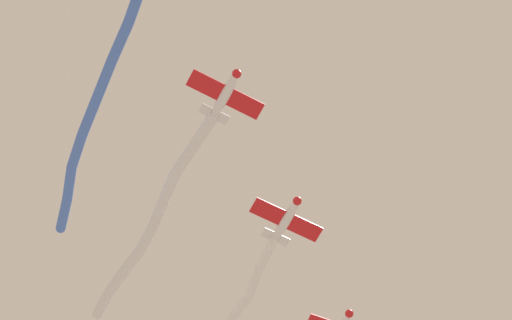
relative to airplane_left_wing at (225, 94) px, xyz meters
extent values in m
cylinder|color=#4C75DB|center=(6.73, 7.14, -0.05)|extent=(2.27, 3.68, 1.60)
cylinder|color=#4C75DB|center=(8.02, 3.94, 0.34)|extent=(2.26, 3.40, 1.21)
cylinder|color=#4C75DB|center=(9.39, 0.72, 0.68)|extent=(2.38, 3.72, 1.48)
cylinder|color=#4C75DB|center=(10.73, -2.56, 1.09)|extent=(2.27, 3.49, 1.39)
cylinder|color=#4C75DB|center=(11.93, -5.74, 1.59)|extent=(2.21, 3.52, 1.76)
cylinder|color=#4C75DB|center=(12.79, -8.94, 2.13)|extent=(1.76, 3.39, 1.59)
cylinder|color=#4C75DB|center=(13.49, -12.03, 2.60)|extent=(1.91, 3.23, 1.65)
sphere|color=#4C75DB|center=(7.34, 5.46, 0.21)|extent=(0.84, 0.84, 0.84)
sphere|color=#4C75DB|center=(8.69, 2.41, 0.46)|extent=(0.84, 0.84, 0.84)
sphere|color=#4C75DB|center=(10.08, -0.98, 0.90)|extent=(0.84, 0.84, 0.84)
sphere|color=#4C75DB|center=(11.37, -4.14, 1.27)|extent=(0.84, 0.84, 0.84)
sphere|color=#4C75DB|center=(12.49, -7.34, 1.91)|extent=(0.84, 0.84, 0.84)
sphere|color=#4C75DB|center=(13.10, -10.54, 2.34)|extent=(0.84, 0.84, 0.84)
sphere|color=#4C75DB|center=(13.88, -13.53, 2.85)|extent=(0.84, 0.84, 0.84)
ellipsoid|color=white|center=(0.05, -0.09, -0.01)|extent=(2.65, 4.17, 0.86)
sphere|color=red|center=(-0.85, 1.71, -0.01)|extent=(0.98, 0.98, 0.73)
ellipsoid|color=#1E2D4C|center=(-0.19, 0.38, 0.31)|extent=(0.98, 1.20, 0.46)
cube|color=red|center=(-0.02, 0.04, -0.13)|extent=(6.14, 4.02, 0.12)
cube|color=white|center=(0.83, -1.68, 0.07)|extent=(2.51, 1.79, 0.10)
cube|color=red|center=(0.80, -1.61, 0.52)|extent=(0.53, 0.91, 1.19)
cylinder|color=white|center=(1.73, -3.31, 0.18)|extent=(2.53, 3.12, 1.60)
cylinder|color=white|center=(3.22, -5.96, 0.71)|extent=(2.57, 3.13, 1.72)
cylinder|color=white|center=(4.45, -8.57, 1.22)|extent=(2.13, 2.92, 1.65)
cylinder|color=white|center=(5.39, -11.15, 1.56)|extent=(1.98, 2.92, 1.34)
cylinder|color=white|center=(6.40, -13.57, 1.63)|extent=(1.99, 2.66, 1.06)
cylinder|color=white|center=(7.69, -15.83, 1.73)|extent=(2.41, 2.77, 1.32)
cylinder|color=white|center=(9.21, -18.31, 2.13)|extent=(2.61, 3.19, 1.68)
cylinder|color=white|center=(10.50, -20.75, 2.47)|extent=(1.97, 2.56, 1.14)
sphere|color=white|center=(0.98, -1.99, -0.06)|extent=(0.93, 0.93, 0.93)
sphere|color=white|center=(2.47, -4.63, 0.42)|extent=(0.93, 0.93, 0.93)
sphere|color=white|center=(3.97, -7.29, 0.99)|extent=(0.93, 0.93, 0.93)
sphere|color=white|center=(4.93, -9.85, 1.44)|extent=(0.93, 0.93, 0.93)
sphere|color=white|center=(5.85, -12.45, 1.67)|extent=(0.93, 0.93, 0.93)
sphere|color=white|center=(6.94, -14.70, 1.59)|extent=(0.93, 0.93, 0.93)
sphere|color=white|center=(8.43, -16.95, 1.86)|extent=(0.93, 0.93, 0.93)
sphere|color=white|center=(9.98, -19.67, 2.41)|extent=(0.93, 0.93, 0.93)
sphere|color=white|center=(11.02, -21.82, 2.53)|extent=(0.93, 0.93, 0.93)
ellipsoid|color=white|center=(-5.11, -10.92, 0.24)|extent=(2.61, 4.18, 0.86)
sphere|color=red|center=(-5.98, -9.10, 0.24)|extent=(0.98, 0.98, 0.73)
ellipsoid|color=#1E2D4C|center=(-5.34, -10.44, 0.56)|extent=(0.98, 1.20, 0.46)
cube|color=red|center=(-5.17, -10.79, 0.12)|extent=(6.16, 3.96, 0.12)
cube|color=white|center=(-4.34, -12.51, 0.32)|extent=(2.51, 1.77, 0.10)
cube|color=red|center=(-4.37, -12.44, 0.77)|extent=(0.52, 0.91, 1.19)
cylinder|color=white|center=(-3.64, -13.96, -0.04)|extent=(2.05, 2.66, 1.45)
cylinder|color=white|center=(-2.69, -16.36, -0.48)|extent=(1.83, 2.78, 1.49)
cylinder|color=white|center=(-1.60, -18.58, -0.90)|extent=(2.21, 2.40, 1.35)
sphere|color=white|center=(-4.19, -12.82, 0.19)|extent=(0.79, 0.79, 0.79)
sphere|color=white|center=(-3.09, -15.11, -0.26)|extent=(0.79, 0.79, 0.79)
sphere|color=white|center=(-2.29, -17.62, -0.70)|extent=(0.79, 0.79, 0.79)
sphere|color=white|center=(-0.91, -19.54, -1.11)|extent=(0.79, 0.79, 0.79)
sphere|color=red|center=(-10.95, -19.85, 0.49)|extent=(0.94, 0.94, 0.73)
camera|label=1|loc=(-1.62, 26.11, -71.60)|focal=69.29mm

